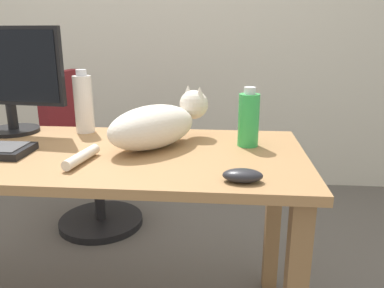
% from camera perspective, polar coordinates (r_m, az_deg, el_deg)
% --- Properties ---
extents(back_wall, '(6.00, 0.04, 2.60)m').
position_cam_1_polar(back_wall, '(2.80, -5.74, 20.50)').
color(back_wall, beige).
rests_on(back_wall, ground_plane).
extents(desk, '(1.56, 0.65, 0.70)m').
position_cam_1_polar(desk, '(1.41, -16.41, -4.73)').
color(desk, '#9E7247').
rests_on(desk, ground_plane).
extents(office_chair, '(0.48, 0.48, 0.89)m').
position_cam_1_polar(office_chair, '(2.25, -15.16, -2.81)').
color(office_chair, black).
rests_on(office_chair, ground_plane).
extents(monitor, '(0.48, 0.20, 0.42)m').
position_cam_1_polar(monitor, '(1.68, -26.01, 9.12)').
color(monitor, black).
rests_on(monitor, desk).
extents(cat, '(0.40, 0.50, 0.20)m').
position_cam_1_polar(cat, '(1.34, -5.22, 2.98)').
color(cat, silver).
rests_on(cat, desk).
extents(computer_mouse, '(0.11, 0.06, 0.04)m').
position_cam_1_polar(computer_mouse, '(1.04, 7.59, -4.69)').
color(computer_mouse, '#232328').
rests_on(computer_mouse, desk).
extents(water_bottle, '(0.07, 0.07, 0.25)m').
position_cam_1_polar(water_bottle, '(1.59, -15.91, 5.86)').
color(water_bottle, silver).
rests_on(water_bottle, desk).
extents(spray_bottle, '(0.07, 0.07, 0.21)m').
position_cam_1_polar(spray_bottle, '(1.36, 8.47, 3.70)').
color(spray_bottle, green).
rests_on(spray_bottle, desk).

